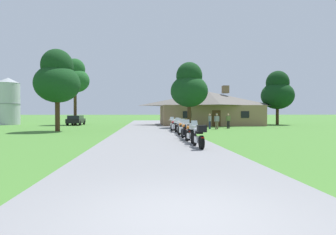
% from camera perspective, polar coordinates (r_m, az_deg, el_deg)
% --- Properties ---
extents(ground_plane, '(500.00, 500.00, 0.00)m').
position_cam_1_polar(ground_plane, '(24.38, -3.38, -3.16)').
color(ground_plane, '#42752D').
extents(asphalt_driveway, '(6.40, 80.00, 0.06)m').
position_cam_1_polar(asphalt_driveway, '(22.39, -3.26, -3.45)').
color(asphalt_driveway, slate).
rests_on(asphalt_driveway, ground).
extents(motorcycle_silver_nearest_to_camera, '(0.66, 2.08, 1.30)m').
position_cam_1_polar(motorcycle_silver_nearest_to_camera, '(13.34, 6.42, -3.91)').
color(motorcycle_silver_nearest_to_camera, black).
rests_on(motorcycle_silver_nearest_to_camera, asphalt_driveway).
extents(motorcycle_orange_second_in_row, '(0.67, 2.08, 1.30)m').
position_cam_1_polar(motorcycle_orange_second_in_row, '(15.48, 4.77, -3.23)').
color(motorcycle_orange_second_in_row, black).
rests_on(motorcycle_orange_second_in_row, asphalt_driveway).
extents(motorcycle_orange_third_in_row, '(0.85, 2.08, 1.30)m').
position_cam_1_polar(motorcycle_orange_third_in_row, '(17.43, 3.85, -2.80)').
color(motorcycle_orange_third_in_row, black).
rests_on(motorcycle_orange_third_in_row, asphalt_driveway).
extents(motorcycle_orange_fourth_in_row, '(0.93, 2.07, 1.30)m').
position_cam_1_polar(motorcycle_orange_fourth_in_row, '(19.82, 3.13, -2.35)').
color(motorcycle_orange_fourth_in_row, black).
rests_on(motorcycle_orange_fourth_in_row, asphalt_driveway).
extents(motorcycle_silver_fifth_in_row, '(0.66, 2.08, 1.30)m').
position_cam_1_polar(motorcycle_silver_fifth_in_row, '(22.37, 2.41, -1.94)').
color(motorcycle_silver_fifth_in_row, black).
rests_on(motorcycle_silver_fifth_in_row, asphalt_driveway).
extents(motorcycle_red_sixth_in_row, '(0.95, 2.07, 1.30)m').
position_cam_1_polar(motorcycle_red_sixth_in_row, '(24.41, 1.43, -1.72)').
color(motorcycle_red_sixth_in_row, black).
rests_on(motorcycle_red_sixth_in_row, asphalt_driveway).
extents(motorcycle_green_farthest_in_row, '(0.73, 2.08, 1.30)m').
position_cam_1_polar(motorcycle_green_farthest_in_row, '(26.69, 1.17, -1.50)').
color(motorcycle_green_farthest_in_row, black).
rests_on(motorcycle_green_farthest_in_row, asphalt_driveway).
extents(stone_lodge, '(14.59, 8.97, 5.75)m').
position_cam_1_polar(stone_lodge, '(40.15, 8.54, 2.01)').
color(stone_lodge, '#896B4C').
rests_on(stone_lodge, ground).
extents(bystander_gray_shirt_near_lodge, '(0.38, 0.48, 1.67)m').
position_cam_1_polar(bystander_gray_shirt_near_lodge, '(29.99, 8.74, -0.62)').
color(bystander_gray_shirt_near_lodge, navy).
rests_on(bystander_gray_shirt_near_lodge, ground).
extents(bystander_gray_shirt_beside_signpost, '(0.55, 0.22, 1.69)m').
position_cam_1_polar(bystander_gray_shirt_beside_signpost, '(29.75, 10.18, -0.60)').
color(bystander_gray_shirt_beside_signpost, '#75664C').
rests_on(bystander_gray_shirt_beside_signpost, ground).
extents(bystander_olive_shirt_by_tree, '(0.55, 0.27, 1.67)m').
position_cam_1_polar(bystander_olive_shirt_by_tree, '(31.43, 12.51, -0.56)').
color(bystander_olive_shirt_by_tree, black).
rests_on(bystander_olive_shirt_by_tree, ground).
extents(tree_right_of_lodge, '(4.78, 4.78, 8.05)m').
position_cam_1_polar(tree_right_of_lodge, '(44.03, 21.94, 5.01)').
color(tree_right_of_lodge, '#422D19').
rests_on(tree_right_of_lodge, ground).
extents(tree_left_near, '(4.24, 4.24, 7.82)m').
position_cam_1_polar(tree_left_near, '(28.21, -22.17, 7.55)').
color(tree_left_near, '#422D19').
rests_on(tree_left_near, ground).
extents(tree_left_far, '(4.17, 4.17, 9.79)m').
position_cam_1_polar(tree_left_far, '(42.91, -18.89, 7.94)').
color(tree_left_far, '#422D19').
rests_on(tree_left_far, ground).
extents(tree_by_lodge_front, '(4.34, 4.34, 7.66)m').
position_cam_1_polar(tree_by_lodge_front, '(31.96, 4.46, 6.43)').
color(tree_by_lodge_front, '#422D19').
rests_on(tree_by_lodge_front, ground).
extents(metal_silo_distant, '(3.29, 3.29, 7.00)m').
position_cam_1_polar(metal_silo_distant, '(47.15, -30.45, 2.96)').
color(metal_silo_distant, '#B2B7BC').
rests_on(metal_silo_distant, ground).
extents(parked_black_suv_far_left, '(2.01, 4.65, 1.40)m').
position_cam_1_polar(parked_black_suv_far_left, '(41.42, -18.71, -0.44)').
color(parked_black_suv_far_left, black).
rests_on(parked_black_suv_far_left, ground).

